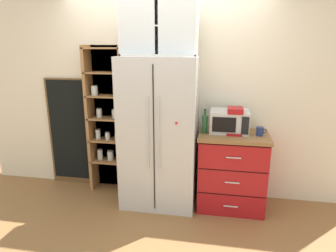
# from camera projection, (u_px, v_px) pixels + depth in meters

# --- Properties ---
(ground_plane) EXTENTS (10.78, 10.78, 0.00)m
(ground_plane) POSITION_uv_depth(u_px,v_px,m) (160.00, 201.00, 3.74)
(ground_plane) COLOR olive
(wall_back_cream) EXTENTS (5.07, 0.10, 2.55)m
(wall_back_cream) POSITION_uv_depth(u_px,v_px,m) (165.00, 97.00, 3.78)
(wall_back_cream) COLOR silver
(wall_back_cream) RESTS_ON ground
(refrigerator) EXTENTS (0.89, 0.66, 1.80)m
(refrigerator) POSITION_uv_depth(u_px,v_px,m) (160.00, 133.00, 3.53)
(refrigerator) COLOR silver
(refrigerator) RESTS_ON ground
(pantry_shelf_column) EXTENTS (0.55, 0.27, 1.92)m
(pantry_shelf_column) POSITION_uv_depth(u_px,v_px,m) (109.00, 119.00, 3.89)
(pantry_shelf_column) COLOR brown
(pantry_shelf_column) RESTS_ON ground
(counter_cabinet) EXTENTS (0.80, 0.59, 0.93)m
(counter_cabinet) POSITION_uv_depth(u_px,v_px,m) (231.00, 170.00, 3.54)
(counter_cabinet) COLOR #A8161C
(counter_cabinet) RESTS_ON ground
(microwave) EXTENTS (0.44, 0.33, 0.26)m
(microwave) POSITION_uv_depth(u_px,v_px,m) (229.00, 121.00, 3.44)
(microwave) COLOR silver
(microwave) RESTS_ON counter_cabinet
(coffee_maker) EXTENTS (0.17, 0.20, 0.31)m
(coffee_maker) POSITION_uv_depth(u_px,v_px,m) (235.00, 120.00, 3.38)
(coffee_maker) COLOR #A8161C
(coffee_maker) RESTS_ON counter_cabinet
(mug_navy) EXTENTS (0.12, 0.08, 0.10)m
(mug_navy) POSITION_uv_depth(u_px,v_px,m) (260.00, 131.00, 3.32)
(mug_navy) COLOR navy
(mug_navy) RESTS_ON counter_cabinet
(mug_sage) EXTENTS (0.11, 0.07, 0.10)m
(mug_sage) POSITION_uv_depth(u_px,v_px,m) (234.00, 130.00, 3.37)
(mug_sage) COLOR #8CA37F
(mug_sage) RESTS_ON counter_cabinet
(bottle_green) EXTENTS (0.06, 0.06, 0.28)m
(bottle_green) POSITION_uv_depth(u_px,v_px,m) (205.00, 123.00, 3.40)
(bottle_green) COLOR #285B33
(bottle_green) RESTS_ON counter_cabinet
(upper_cabinet) EXTENTS (0.85, 0.32, 0.63)m
(upper_cabinet) POSITION_uv_depth(u_px,v_px,m) (160.00, 27.00, 3.25)
(upper_cabinet) COLOR silver
(upper_cabinet) RESTS_ON refrigerator
(chalkboard_menu) EXTENTS (0.60, 0.04, 1.49)m
(chalkboard_menu) POSITION_uv_depth(u_px,v_px,m) (70.00, 132.00, 4.08)
(chalkboard_menu) COLOR brown
(chalkboard_menu) RESTS_ON ground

